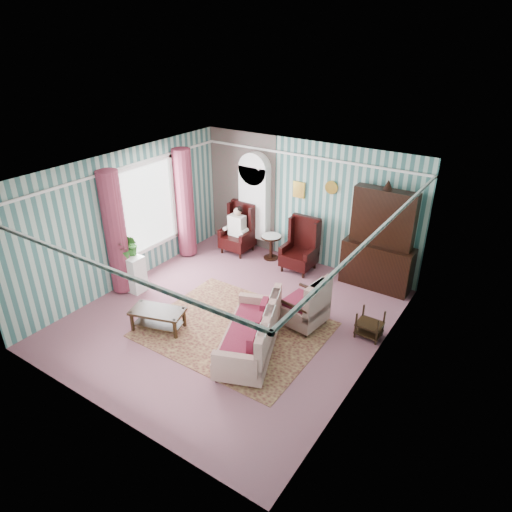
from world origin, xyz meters
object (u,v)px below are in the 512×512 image
Objects in this scene: floral_armchair at (303,299)px; sofa at (249,331)px; bookcase at (254,207)px; wingback_right at (299,246)px; round_side_table at (271,247)px; nest_table at (370,324)px; coffee_table at (158,319)px; plant_stand at (132,273)px; wingback_left at (237,229)px; dresser_hutch at (380,237)px; seated_woman at (237,230)px.

sofa is at bearing 171.77° from floral_armchair.
bookcase is 1.79× the size of wingback_right.
bookcase reaches higher than round_side_table.
coffee_table is at bearing -149.98° from nest_table.
nest_table is 0.29× the size of sofa.
plant_stand is (-4.87, -1.20, 0.13)m from nest_table.
bookcase is 4.37m from nest_table.
wingback_right is 1.16× the size of floral_armchair.
floral_armchair is at bearing -33.14° from wingback_left.
wingback_right is 1.26× the size of coffee_table.
sofa is at bearing -57.56° from bookcase.
sofa is 1.89× the size of coffee_table.
wingback_right is 3.69m from coffee_table.
dresser_hutch is at bearing -37.56° from sofa.
plant_stand is (-0.80, -2.75, -0.22)m from wingback_left.
round_side_table is at bearing 59.62° from plant_stand.
nest_table is (4.07, -1.55, -0.32)m from seated_woman.
bookcase reaches higher than coffee_table.
dresser_hutch is at bearing 107.39° from nest_table.
nest_table is (4.07, -1.55, -0.35)m from wingback_left.
nest_table is (3.82, -1.94, -0.85)m from bookcase.
round_side_table is (0.90, 0.15, -0.33)m from wingback_left.
plant_stand is at bearing -106.22° from wingback_left.
nest_table reaches higher than coffee_table.
round_side_table is at bearing -177.36° from dresser_hutch.
wingback_left is 1.56× the size of plant_stand.
round_side_table is 0.61× the size of coffee_table.
dresser_hutch reaches higher than floral_armchair.
wingback_left is (-3.50, -0.27, -0.55)m from dresser_hutch.
dresser_hutch is 2.39× the size of coffee_table.
floral_armchair is at bearing -165.39° from nest_table.
bookcase is at bearing 96.38° from coffee_table.
bookcase is at bearing 165.43° from wingback_right.
plant_stand is at bearing 110.92° from floral_armchair.
dresser_hutch reaches higher than coffee_table.
sofa is at bearing -106.30° from dresser_hutch.
sofa is at bearing -6.91° from plant_stand.
wingback_right is (1.75, 0.00, 0.00)m from wingback_left.
dresser_hutch is 2.00× the size of seated_woman.
wingback_left is at bearing 64.19° from floral_armchair.
dresser_hutch is at bearing 35.08° from plant_stand.
round_side_table reaches higher than coffee_table.
bookcase is at bearing 71.51° from plant_stand.
floral_armchair is at bearing -59.31° from wingback_right.
plant_stand is 0.81× the size of coffee_table.
plant_stand is 3.77m from floral_armchair.
wingback_right is 2.81m from nest_table.
seated_woman is 2.19× the size of nest_table.
sofa is at bearing -76.61° from wingback_right.
coffee_table is (-0.21, -3.66, -0.09)m from round_side_table.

